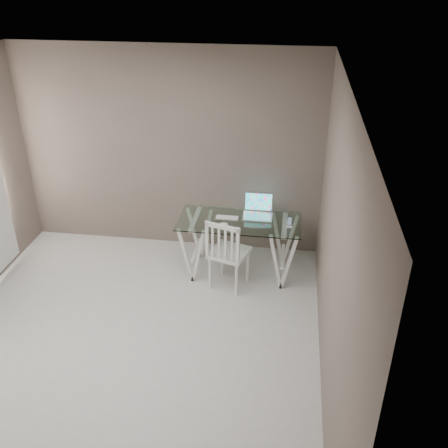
{
  "coord_description": "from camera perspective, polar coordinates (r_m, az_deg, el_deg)",
  "views": [
    {
      "loc": [
        1.57,
        -3.74,
        3.61
      ],
      "look_at": [
        0.85,
        1.3,
        0.85
      ],
      "focal_mm": 40.0,
      "sensor_mm": 36.0,
      "label": 1
    }
  ],
  "objects": [
    {
      "name": "laptop",
      "position": [
        6.22,
        3.89,
        1.58
      ],
      "size": [
        0.37,
        0.33,
        0.25
      ],
      "color": "#BDBDC1",
      "rests_on": "desk"
    },
    {
      "name": "room",
      "position": [
        4.52,
        -13.95,
        2.74
      ],
      "size": [
        4.5,
        4.52,
        2.71
      ],
      "color": "#B4B3AD",
      "rests_on": "ground"
    },
    {
      "name": "mouse",
      "position": [
        5.98,
        -0.01,
        -0.01
      ],
      "size": [
        0.1,
        0.06,
        0.03
      ],
      "primitive_type": "ellipsoid",
      "color": "silver",
      "rests_on": "desk"
    },
    {
      "name": "keyboard",
      "position": [
        6.15,
        0.34,
        0.73
      ],
      "size": [
        0.29,
        0.13,
        0.01
      ],
      "primitive_type": "cube",
      "color": "silver",
      "rests_on": "desk"
    },
    {
      "name": "phone_dock",
      "position": [
        5.99,
        7.48,
        -0.0
      ],
      "size": [
        0.07,
        0.07,
        0.13
      ],
      "color": "white",
      "rests_on": "desk"
    },
    {
      "name": "chair",
      "position": [
        5.9,
        0.3,
        -3.16
      ],
      "size": [
        0.53,
        0.53,
        0.94
      ],
      "rotation": [
        0.0,
        0.0,
        -0.29
      ],
      "color": "silver",
      "rests_on": "ground"
    },
    {
      "name": "desk",
      "position": [
        6.27,
        1.74,
        -2.55
      ],
      "size": [
        1.5,
        0.7,
        0.75
      ],
      "color": "silver",
      "rests_on": "ground"
    }
  ]
}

